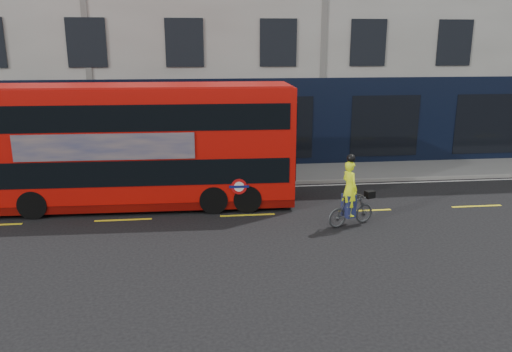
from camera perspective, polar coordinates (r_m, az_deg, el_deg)
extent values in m
plane|color=black|center=(15.96, 14.09, -5.58)|extent=(120.00, 120.00, 0.00)
cube|color=slate|center=(21.86, 8.19, 0.43)|extent=(60.00, 3.00, 0.12)
cube|color=gray|center=(20.46, 9.25, -0.60)|extent=(60.00, 0.12, 0.13)
cube|color=beige|center=(27.58, 5.19, 19.07)|extent=(50.00, 10.00, 15.00)
cube|color=black|center=(22.87, 7.43, 6.06)|extent=(50.00, 0.08, 4.00)
cube|color=silver|center=(20.20, 9.47, -0.99)|extent=(58.00, 0.10, 0.01)
cube|color=red|center=(17.32, -13.10, 3.86)|extent=(10.32, 2.60, 3.68)
cube|color=#640704|center=(17.79, -12.72, -2.42)|extent=(10.32, 2.55, 0.28)
cube|color=black|center=(17.49, -12.94, 1.23)|extent=(9.91, 2.62, 0.84)
cube|color=black|center=(17.17, -13.28, 6.99)|extent=(9.91, 2.62, 0.84)
cube|color=#A5100B|center=(17.07, -13.47, 10.00)|extent=(10.11, 2.50, 0.07)
cube|color=black|center=(17.54, 3.97, 1.62)|extent=(0.09, 2.10, 0.84)
cube|color=black|center=(17.22, 4.08, 7.37)|extent=(0.09, 2.10, 0.84)
cube|color=gray|center=(16.31, -16.91, 3.18)|extent=(5.60, 0.18, 0.84)
cylinder|color=red|center=(16.32, -1.95, -1.23)|extent=(0.52, 0.03, 0.52)
cylinder|color=white|center=(16.32, -1.95, -1.23)|extent=(0.34, 0.03, 0.34)
cube|color=#0C1459|center=(16.31, -1.95, -1.24)|extent=(0.65, 0.04, 0.08)
cylinder|color=black|center=(17.61, -1.25, -1.59)|extent=(0.99, 2.41, 0.93)
cylinder|color=black|center=(17.58, -4.90, -1.67)|extent=(0.99, 2.41, 0.93)
cylinder|color=black|center=(18.49, -23.13, -2.01)|extent=(0.99, 2.41, 0.93)
imported|color=#434547|center=(15.68, 10.81, -3.85)|extent=(1.70, 0.99, 0.99)
imported|color=#DCF416|center=(15.41, 10.64, -1.40)|extent=(0.59, 0.72, 1.70)
cube|color=black|center=(15.97, 12.87, -2.06)|extent=(0.34, 0.31, 0.22)
cube|color=navy|center=(15.57, 10.54, -3.34)|extent=(0.42, 0.46, 0.71)
sphere|color=black|center=(15.18, 10.81, 1.99)|extent=(0.26, 0.26, 0.26)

